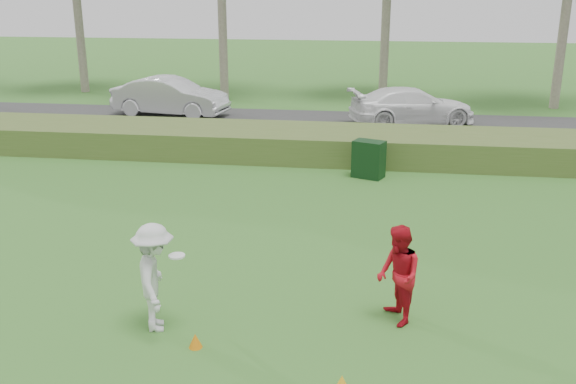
% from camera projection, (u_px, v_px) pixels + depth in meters
% --- Properties ---
extents(ground, '(120.00, 120.00, 0.00)m').
position_uv_depth(ground, '(253.00, 344.00, 10.35)').
color(ground, '#2B6521').
rests_on(ground, ground).
extents(reed_strip, '(80.00, 3.00, 0.90)m').
position_uv_depth(reed_strip, '(322.00, 144.00, 21.51)').
color(reed_strip, '#435D25').
rests_on(reed_strip, ground).
extents(park_road, '(80.00, 6.00, 0.06)m').
position_uv_depth(park_road, '(333.00, 125.00, 26.35)').
color(park_road, '#2D2D2D').
rests_on(park_road, ground).
extents(player_white, '(1.05, 1.35, 1.86)m').
position_uv_depth(player_white, '(155.00, 277.00, 10.56)').
color(player_white, silver).
rests_on(player_white, ground).
extents(player_red, '(0.90, 1.01, 1.73)m').
position_uv_depth(player_red, '(398.00, 275.00, 10.78)').
color(player_red, red).
rests_on(player_red, ground).
extents(cone_orange, '(0.22, 0.22, 0.24)m').
position_uv_depth(cone_orange, '(195.00, 341.00, 10.22)').
color(cone_orange, orange).
rests_on(cone_orange, ground).
extents(cone_yellow, '(0.20, 0.20, 0.22)m').
position_uv_depth(cone_yellow, '(342.00, 382.00, 9.16)').
color(cone_yellow, '#F6A819').
rests_on(cone_yellow, ground).
extents(utility_cabinet, '(1.04, 0.85, 1.12)m').
position_uv_depth(utility_cabinet, '(369.00, 159.00, 19.16)').
color(utility_cabinet, black).
rests_on(utility_cabinet, ground).
extents(car_mid, '(5.23, 2.48, 1.66)m').
position_uv_depth(car_mid, '(170.00, 97.00, 27.98)').
color(car_mid, silver).
rests_on(car_mid, park_road).
extents(car_right, '(5.51, 3.48, 1.49)m').
position_uv_depth(car_right, '(412.00, 106.00, 26.24)').
color(car_right, white).
rests_on(car_right, park_road).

